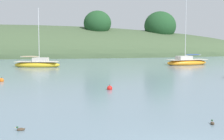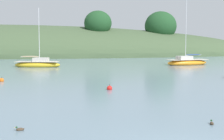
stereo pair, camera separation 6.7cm
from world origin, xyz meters
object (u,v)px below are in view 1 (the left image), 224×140
mooring_buoy_inner (2,80)px  duck_trailing (21,129)px  sailboat_blue_center (187,62)px  duck_lead (212,123)px  sailboat_grey_yawl (37,64)px  mooring_buoy_outer (110,88)px

mooring_buoy_inner → duck_trailing: 18.60m
sailboat_blue_center → duck_trailing: (-21.12, -37.03, -0.39)m
mooring_buoy_inner → duck_lead: mooring_buoy_inner is taller
sailboat_grey_yawl → duck_trailing: 35.83m
sailboat_blue_center → duck_lead: 39.05m
sailboat_blue_center → mooring_buoy_inner: (-25.57, -18.97, -0.32)m
mooring_buoy_outer → duck_lead: mooring_buoy_outer is taller
mooring_buoy_inner → duck_trailing: (4.45, -18.06, -0.07)m
mooring_buoy_outer → duck_trailing: bearing=-114.9°
mooring_buoy_outer → duck_trailing: mooring_buoy_outer is taller
sailboat_blue_center → mooring_buoy_inner: size_ratio=20.22×
mooring_buoy_inner → duck_lead: 22.45m
mooring_buoy_outer → duck_lead: 12.00m
sailboat_blue_center → mooring_buoy_outer: sailboat_blue_center is taller
sailboat_blue_center → duck_lead: size_ratio=25.90×
duck_trailing → duck_lead: same height
sailboat_grey_yawl → mooring_buoy_outer: 25.60m
sailboat_blue_center → sailboat_grey_yawl: bearing=-176.9°
duck_trailing → duck_lead: (8.85, -0.04, 0.00)m
sailboat_grey_yawl → mooring_buoy_inner: (-1.69, -17.67, -0.30)m
duck_lead → mooring_buoy_inner: bearing=126.3°
mooring_buoy_outer → duck_trailing: (-5.32, -11.44, -0.07)m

